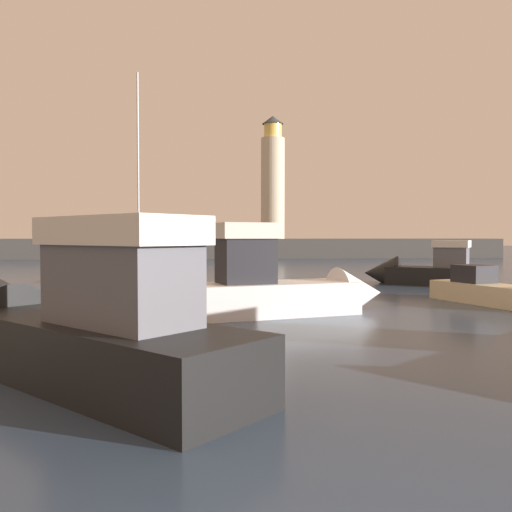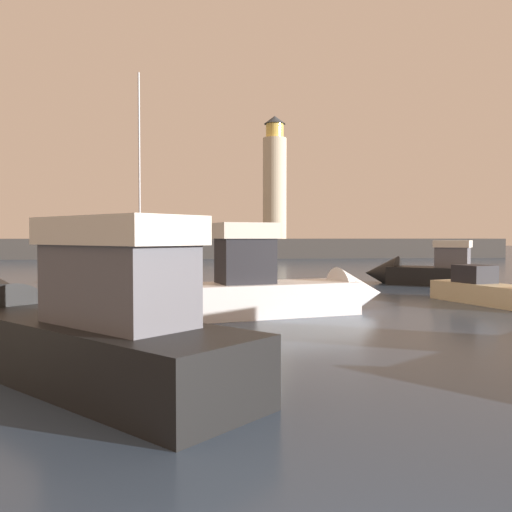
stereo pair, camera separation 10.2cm
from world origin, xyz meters
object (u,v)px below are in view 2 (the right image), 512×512
(motorboat_4, at_px, (420,272))
(motorboat_6, at_px, (502,293))
(sailboat_moored, at_px, (139,268))
(lighthouse, at_px, (275,181))
(motorboat_1, at_px, (291,288))
(motorboat_3, at_px, (69,328))

(motorboat_4, height_order, motorboat_6, motorboat_4)
(motorboat_4, distance_m, sailboat_moored, 16.09)
(motorboat_4, bearing_deg, lighthouse, 95.28)
(motorboat_1, relative_size, motorboat_4, 1.10)
(sailboat_moored, bearing_deg, motorboat_6, -42.65)
(lighthouse, relative_size, motorboat_4, 2.23)
(motorboat_3, relative_size, motorboat_6, 1.21)
(motorboat_6, distance_m, sailboat_moored, 20.15)
(motorboat_3, xyz_separation_m, motorboat_4, (13.72, 17.61, -0.23))
(lighthouse, distance_m, motorboat_3, 55.05)
(lighthouse, height_order, motorboat_6, lighthouse)
(lighthouse, distance_m, motorboat_6, 45.53)
(motorboat_1, relative_size, motorboat_3, 1.02)
(motorboat_4, bearing_deg, motorboat_6, -93.34)
(motorboat_1, height_order, motorboat_4, motorboat_1)
(motorboat_3, bearing_deg, sailboat_moored, 94.11)
(motorboat_3, relative_size, sailboat_moored, 0.57)
(lighthouse, height_order, motorboat_3, lighthouse)
(motorboat_1, bearing_deg, motorboat_4, 49.90)
(motorboat_1, bearing_deg, lighthouse, 83.55)
(motorboat_3, xyz_separation_m, motorboat_6, (13.21, 8.82, -0.43))
(sailboat_moored, bearing_deg, motorboat_4, -17.59)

